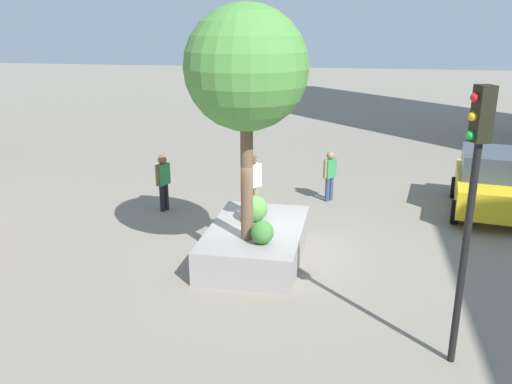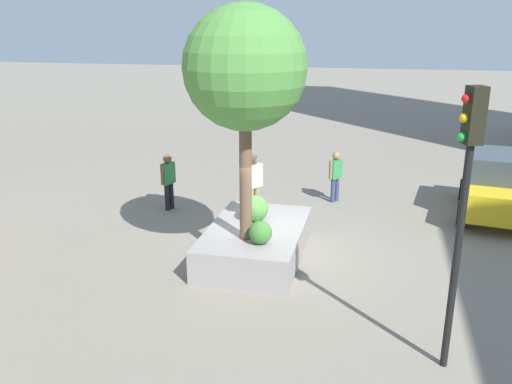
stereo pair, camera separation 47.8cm
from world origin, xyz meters
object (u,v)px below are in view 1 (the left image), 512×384
Objects in this scene: plaza_tree at (246,69)px; passerby_with_bag at (330,172)px; skateboard at (253,216)px; bystander_watching at (163,179)px; taxi_cab at (486,182)px; traffic_light_corner at (473,183)px; planter_ledge at (256,242)px; skateboarder at (253,181)px.

plaza_tree reaches higher than passerby_with_bag.
bystander_watching is (-2.25, -3.24, 0.17)m from skateboard.
taxi_cab is 8.72m from traffic_light_corner.
planter_ledge is 0.70× the size of plaza_tree.
skateboarder is 0.34× the size of traffic_light_corner.
bystander_watching is at bearing -129.62° from planter_ledge.
skateboarder is at bearing -161.80° from planter_ledge.
skateboarder reaches higher than taxi_cab.
plaza_tree is at bearing -124.25° from traffic_light_corner.
bystander_watching is at bearing -124.82° from skateboard.
skateboarder is (0.00, 0.00, 0.94)m from skateboard.
skateboarder is (-1.32, -0.13, -2.83)m from plaza_tree.
skateboard is 7.57m from taxi_cab.
plaza_tree is 3.24× the size of skateboarder.
taxi_cab reaches higher than skateboard.
skateboarder reaches higher than passerby_with_bag.
plaza_tree is 1.22× the size of taxi_cab.
passerby_with_bag is (-5.51, 1.57, -3.66)m from plaza_tree.
passerby_with_bag is at bearing 162.48° from planter_ledge.
traffic_light_corner is 9.01m from passerby_with_bag.
traffic_light_corner is at bearing -14.71° from taxi_cab.
skateboarder is at bearing -134.12° from traffic_light_corner.
bystander_watching is (-2.25, -3.24, -0.77)m from skateboarder.
plaza_tree is at bearing 5.51° from skateboarder.
traffic_light_corner is at bearing 45.88° from skateboard.
passerby_with_bag is 0.94× the size of bystander_watching.
planter_ledge is 7.76m from taxi_cab.
passerby_with_bag reaches higher than skateboard.
taxi_cab is at bearing 126.37° from planter_ledge.
taxi_cab is 2.42× the size of bystander_watching.
skateboard is 6.41m from traffic_light_corner.
traffic_light_corner reaches higher than taxi_cab.
taxi_cab is at bearing 121.91° from skateboarder.
passerby_with_bag is at bearing 164.06° from plaza_tree.
skateboard is at bearing -134.12° from traffic_light_corner.
passerby_with_bag is 5.30m from bystander_watching.
plaza_tree is 6.35× the size of skateboard.
plaza_tree is 2.95× the size of bystander_watching.
plaza_tree is 1.11× the size of traffic_light_corner.
skateboard reaches higher than planter_ledge.
skateboarder is at bearing 90.00° from skateboard.
planter_ledge is at bearing 18.20° from skateboarder.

